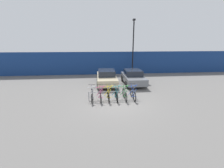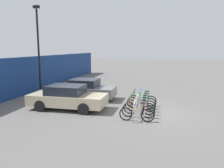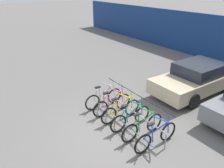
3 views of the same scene
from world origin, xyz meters
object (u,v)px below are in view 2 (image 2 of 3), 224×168
car_grey (86,89)px  bicycle_blue (142,100)px  bicycle_yellow (139,108)px  bicycle_teal (140,105)px  lamp_post (38,46)px  bicycle_silver (137,114)px  bicycle_green (141,102)px  bicycle_pink (138,110)px  car_beige (67,97)px  bike_rack (137,104)px

car_grey → bicycle_blue: bearing=-103.1°
bicycle_yellow → bicycle_blue: 1.80m
bicycle_teal → lamp_post: bearing=66.5°
bicycle_silver → bicycle_green: (2.34, 0.00, 0.00)m
bicycle_green → car_grey: size_ratio=0.42×
bicycle_pink → lamp_post: lamp_post is taller
car_beige → lamp_post: 5.91m
bicycle_yellow → lamp_post: bearing=69.3°
bicycle_yellow → bicycle_green: bearing=3.4°
car_beige → bicycle_yellow: bearing=-91.7°
car_beige → bicycle_silver: bearing=-107.1°
bicycle_green → car_beige: bearing=107.9°
car_beige → lamp_post: size_ratio=0.67×
bicycle_yellow → car_grey: car_grey is taller
bike_rack → bicycle_silver: (-1.48, -0.15, -0.11)m
bicycle_green → car_beige: car_beige is taller
car_beige → car_grey: same height
bicycle_yellow → lamp_post: lamp_post is taller
bicycle_pink → bicycle_blue: size_ratio=1.00×
bicycle_silver → car_beige: bearing=72.4°
lamp_post → bicycle_green: bearing=-106.6°
bicycle_green → bicycle_blue: size_ratio=1.00×
bicycle_pink → bicycle_green: bearing=0.4°
bike_rack → car_beige: bearing=92.8°
bicycle_yellow → car_beige: size_ratio=0.39×
bike_rack → bicycle_silver: 1.49m
bike_rack → bicycle_pink: (-0.88, -0.15, -0.11)m
bicycle_green → car_beige: 4.32m
bicycle_silver → bicycle_blue: bearing=-0.5°
car_grey → bicycle_teal: bearing=-118.3°
bicycle_yellow → bicycle_green: same height
bicycle_silver → lamp_post: (4.72, 7.97, 3.26)m
bike_rack → bicycle_pink: size_ratio=2.05×
bike_rack → bicycle_teal: (0.25, -0.15, -0.11)m
bicycle_pink → bicycle_teal: 1.13m
bicycle_silver → bicycle_blue: same height
bike_rack → bicycle_teal: 0.31m
car_grey → lamp_post: size_ratio=0.61×
bike_rack → lamp_post: size_ratio=0.53×
bicycle_pink → bicycle_blue: same height
bicycle_teal → bicycle_green: (0.61, 0.00, 0.00)m
bicycle_silver → bicycle_pink: bearing=-0.5°
bicycle_teal → car_grey: bearing=58.7°
bike_rack → bicycle_yellow: bicycle_yellow is taller
bike_rack → lamp_post: bearing=67.5°
bicycle_teal → bicycle_green: size_ratio=1.00×
bicycle_blue → lamp_post: (1.76, 7.97, 3.26)m
bicycle_teal → lamp_post: lamp_post is taller
bicycle_green → bicycle_pink: bearing=-176.4°
bicycle_pink → car_grey: bearing=51.0°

